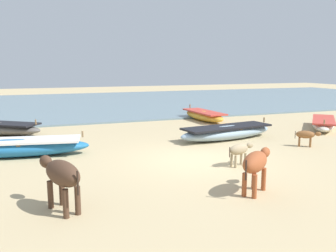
# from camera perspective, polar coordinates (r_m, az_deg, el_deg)

# --- Properties ---
(ground) EXTENTS (80.00, 80.00, 0.00)m
(ground) POSITION_cam_1_polar(r_m,az_deg,el_deg) (11.04, 4.81, -5.34)
(ground) COLOR tan
(sea_water) EXTENTS (60.00, 20.00, 0.08)m
(sea_water) POSITION_cam_1_polar(r_m,az_deg,el_deg) (27.98, -11.25, 3.63)
(sea_water) COLOR slate
(sea_water) RESTS_ON ground
(fishing_boat_3) EXTENTS (4.30, 1.67, 0.73)m
(fishing_boat_3) POSITION_cam_1_polar(r_m,az_deg,el_deg) (14.12, 9.40, -0.96)
(fishing_boat_3) COLOR #8CA5B7
(fishing_boat_3) RESTS_ON ground
(fishing_boat_4) EXTENTS (5.04, 2.00, 0.75)m
(fishing_boat_4) POSITION_cam_1_polar(r_m,az_deg,el_deg) (12.33, -23.99, -3.15)
(fishing_boat_4) COLOR #1E669E
(fishing_boat_4) RESTS_ON ground
(fishing_boat_5) EXTENTS (1.20, 3.53, 0.70)m
(fishing_boat_5) POSITION_cam_1_polar(r_m,az_deg,el_deg) (18.88, 5.75, 1.70)
(fishing_boat_5) COLOR gold
(fishing_boat_5) RESTS_ON ground
(fishing_boat_6) EXTENTS (3.18, 3.28, 0.66)m
(fishing_boat_6) POSITION_cam_1_polar(r_m,az_deg,el_deg) (17.77, 23.55, 0.40)
(fishing_boat_6) COLOR beige
(fishing_boat_6) RESTS_ON ground
(cow_adult_dark) EXTENTS (0.87, 1.53, 1.02)m
(cow_adult_dark) POSITION_cam_1_polar(r_m,az_deg,el_deg) (7.34, -16.66, -7.44)
(cow_adult_dark) COLOR #4C3323
(cow_adult_dark) RESTS_ON ground
(calf_near_dun) EXTENTS (0.98, 0.48, 0.65)m
(calf_near_dun) POSITION_cam_1_polar(r_m,az_deg,el_deg) (10.42, 11.36, -3.77)
(calf_near_dun) COLOR tan
(calf_near_dun) RESTS_ON ground
(calf_far_brown) EXTENTS (0.78, 0.68, 0.58)m
(calf_far_brown) POSITION_cam_1_polar(r_m,az_deg,el_deg) (13.56, 21.19, -1.38)
(calf_far_brown) COLOR brown
(calf_far_brown) RESTS_ON ground
(cow_second_adult_rust) EXTENTS (1.32, 1.08, 0.95)m
(cow_second_adult_rust) POSITION_cam_1_polar(r_m,az_deg,el_deg) (8.26, 13.84, -5.78)
(cow_second_adult_rust) COLOR #9E4C28
(cow_second_adult_rust) RESTS_ON ground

